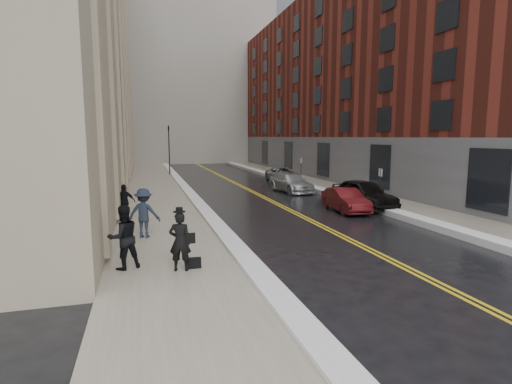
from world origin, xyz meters
TOP-DOWN VIEW (x-y plane):
  - ground at (0.00, 0.00)m, footprint 160.00×160.00m
  - sidewalk_left at (-4.50, 16.00)m, footprint 4.00×64.00m
  - sidewalk_right at (9.00, 16.00)m, footprint 3.00×64.00m
  - lane_stripe_a at (2.38, 16.00)m, footprint 0.12×64.00m
  - lane_stripe_b at (2.62, 16.00)m, footprint 0.12×64.00m
  - snow_ridge_left at (-2.20, 16.00)m, footprint 0.70×60.80m
  - snow_ridge_right at (7.15, 16.00)m, footprint 0.85×60.80m
  - building_right at (17.50, 23.00)m, footprint 14.00×50.00m
  - tower_far_right at (14.00, 66.00)m, footprint 22.00×18.00m
  - traffic_signal at (-2.60, 30.00)m, footprint 0.18×0.15m
  - parking_sign_near at (7.90, 8.00)m, footprint 0.06×0.35m
  - parking_sign_far at (7.90, 20.00)m, footprint 0.06×0.35m
  - car_black at (6.80, 7.93)m, footprint 2.26×4.90m
  - car_maroon at (5.25, 7.16)m, footprint 1.58×3.94m
  - car_silver_near at (5.20, 15.34)m, footprint 2.51×4.89m
  - car_silver_far at (6.80, 21.64)m, footprint 2.32×4.78m
  - pedestrian_main at (-4.29, -0.60)m, footprint 0.72×0.56m
  - pedestrian_a at (-5.88, 0.02)m, footprint 1.13×1.02m
  - pedestrian_b at (-5.28, 3.74)m, footprint 1.39×1.04m
  - pedestrian_c at (-6.16, 7.58)m, footprint 1.00×0.47m

SIDE VIEW (x-z plane):
  - ground at x=0.00m, z-range 0.00..0.00m
  - lane_stripe_a at x=2.38m, z-range 0.00..0.01m
  - lane_stripe_b at x=2.62m, z-range 0.00..0.01m
  - sidewalk_left at x=-4.50m, z-range 0.00..0.15m
  - sidewalk_right at x=9.00m, z-range 0.00..0.15m
  - snow_ridge_left at x=-2.20m, z-range 0.00..0.26m
  - snow_ridge_right at x=7.15m, z-range 0.00..0.30m
  - car_maroon at x=5.25m, z-range 0.00..1.27m
  - car_silver_far at x=6.80m, z-range 0.00..1.31m
  - car_silver_near at x=5.20m, z-range 0.00..1.36m
  - car_black at x=6.80m, z-range 0.00..1.63m
  - pedestrian_c at x=-6.16m, z-range 0.15..1.82m
  - pedestrian_main at x=-4.29m, z-range 0.15..1.90m
  - pedestrian_a at x=-5.88m, z-range 0.15..2.06m
  - pedestrian_b at x=-5.28m, z-range 0.15..2.07m
  - parking_sign_near at x=7.90m, z-range 0.24..2.47m
  - parking_sign_far at x=7.90m, z-range 0.24..2.47m
  - traffic_signal at x=-2.60m, z-range 0.48..5.68m
  - building_right at x=17.50m, z-range 0.00..18.00m
  - tower_far_right at x=14.00m, z-range 0.00..44.00m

